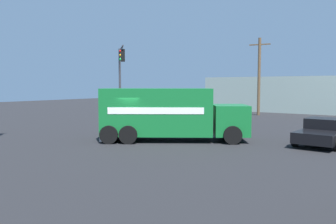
% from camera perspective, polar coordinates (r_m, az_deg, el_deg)
% --- Properties ---
extents(ground_plane, '(100.00, 100.00, 0.00)m').
position_cam_1_polar(ground_plane, '(19.78, -6.50, -4.75)').
color(ground_plane, black).
extents(delivery_truck, '(8.24, 6.68, 2.99)m').
position_cam_1_polar(delivery_truck, '(19.47, 0.11, -0.27)').
color(delivery_truck, '#146B2D').
rests_on(delivery_truck, ground).
extents(traffic_light_secondary, '(3.53, 3.38, 6.46)m').
position_cam_1_polar(traffic_light_secondary, '(29.77, -7.93, 6.55)').
color(traffic_light_secondary, '#38383D').
rests_on(traffic_light_secondary, ground).
extents(pickup_black, '(2.52, 5.32, 1.38)m').
position_cam_1_polar(pickup_black, '(20.24, 24.85, -2.85)').
color(pickup_black, black).
rests_on(pickup_black, ground).
extents(utility_pole, '(2.20, 0.41, 8.13)m').
position_cam_1_polar(utility_pole, '(37.32, 15.00, 5.93)').
color(utility_pole, brown).
rests_on(utility_pole, ground).
extents(building_backdrop, '(17.85, 6.00, 4.19)m').
position_cam_1_polar(building_backdrop, '(44.01, 18.40, 2.86)').
color(building_backdrop, gray).
rests_on(building_backdrop, ground).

